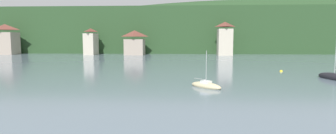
% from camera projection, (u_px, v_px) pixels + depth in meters
% --- Properties ---
extents(wooded_hillside, '(352.00, 51.06, 34.12)m').
position_uv_depth(wooded_hillside, '(236.00, 34.00, 120.90)').
color(wooded_hillside, '#264223').
rests_on(wooded_hillside, ground_plane).
extents(shore_building_west, '(7.34, 5.65, 9.95)m').
position_uv_depth(shore_building_west, '(5.00, 40.00, 91.70)').
color(shore_building_west, gray).
rests_on(shore_building_west, ground_plane).
extents(shore_building_westcentral, '(3.46, 5.98, 8.53)m').
position_uv_depth(shore_building_westcentral, '(91.00, 42.00, 90.26)').
color(shore_building_westcentral, '#BCB29E').
rests_on(shore_building_westcentral, ground_plane).
extents(shore_building_central, '(6.32, 5.94, 7.85)m').
position_uv_depth(shore_building_central, '(135.00, 43.00, 89.44)').
color(shore_building_central, gray).
rests_on(shore_building_central, ground_plane).
extents(shore_building_eastcentral, '(4.61, 5.54, 10.45)m').
position_uv_depth(shore_building_eastcentral, '(225.00, 39.00, 87.45)').
color(shore_building_eastcentral, '#BCB29E').
rests_on(shore_building_eastcentral, ground_plane).
extents(sailboat_far_3, '(3.03, 5.72, 7.29)m').
position_uv_depth(sailboat_far_3, '(334.00, 77.00, 37.21)').
color(sailboat_far_3, black).
rests_on(sailboat_far_3, ground_plane).
extents(sailboat_mid_4, '(3.85, 3.78, 4.39)m').
position_uv_depth(sailboat_mid_4, '(206.00, 86.00, 31.14)').
color(sailboat_mid_4, '#CCBC8E').
rests_on(sailboat_mid_4, ground_plane).
extents(mooring_buoy_near, '(0.51, 0.51, 0.51)m').
position_uv_depth(mooring_buoy_near, '(281.00, 72.00, 45.83)').
color(mooring_buoy_near, yellow).
rests_on(mooring_buoy_near, ground_plane).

